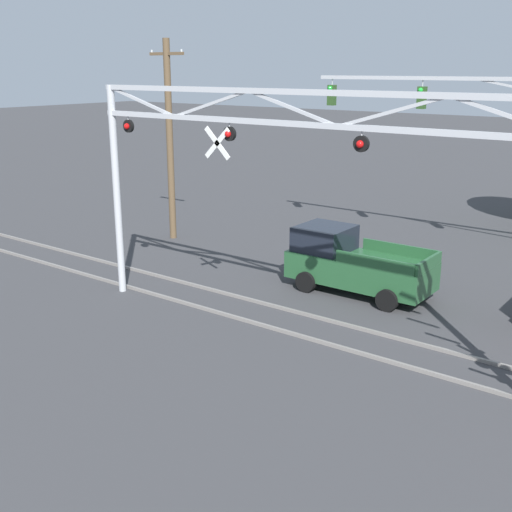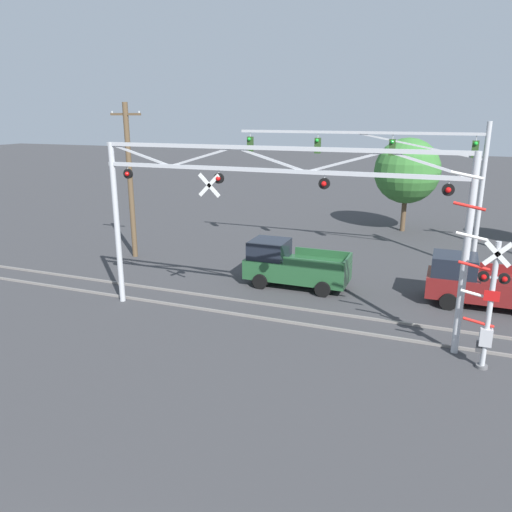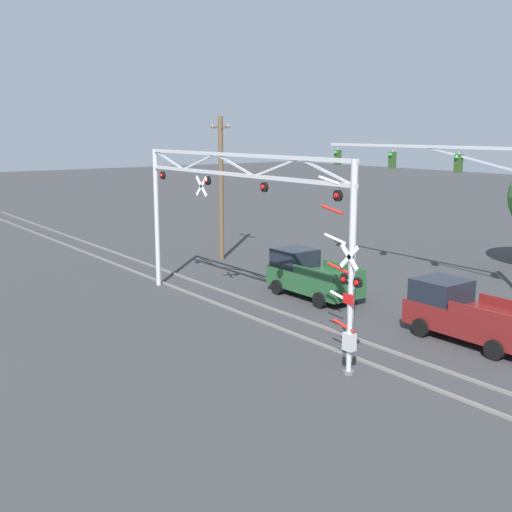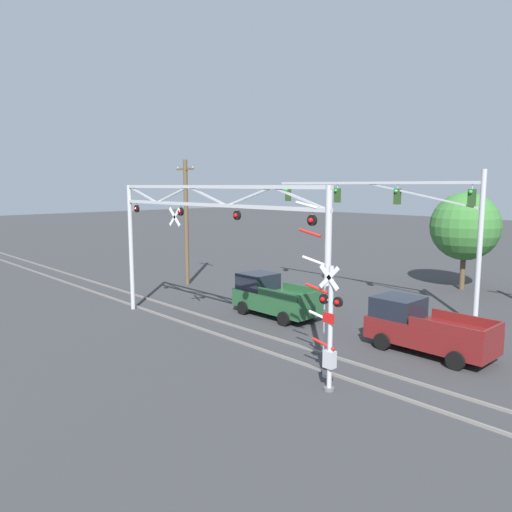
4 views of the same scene
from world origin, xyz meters
name	(u,v)px [view 1 (image 1 of 4)]	position (x,y,z in m)	size (l,w,h in m)	color
rail_track_near	(294,334)	(0.00, 14.08, 0.05)	(80.00, 0.08, 0.10)	gray
rail_track_far	(321,318)	(0.00, 15.52, 0.05)	(80.00, 0.08, 0.10)	gray
crossing_gantry	(290,168)	(-0.02, 13.80, 4.66)	(13.34, 0.27, 6.57)	#B7BABF
pickup_truck_lead	(353,263)	(-0.49, 18.28, 0.96)	(4.65, 2.15, 2.04)	#23512D
utility_pole_left	(170,139)	(-10.00, 19.79, 4.24)	(1.80, 0.28, 8.19)	brown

